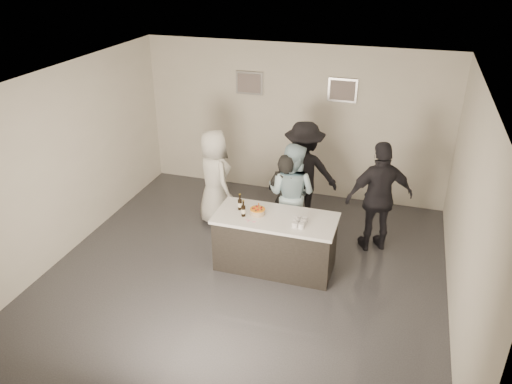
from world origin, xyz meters
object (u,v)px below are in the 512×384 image
at_px(cake, 258,212).
at_px(person_guest_back, 303,173).
at_px(person_guest_right, 379,197).
at_px(beer_bottle_b, 243,208).
at_px(person_guest_left, 214,178).
at_px(person_main_blue, 291,194).
at_px(beer_bottle_a, 240,202).
at_px(person_main_black, 286,200).
at_px(bar_counter, 275,242).

xyz_separation_m(cake, person_guest_back, (0.36, 1.60, 0.01)).
distance_m(person_guest_right, person_guest_back, 1.49).
distance_m(beer_bottle_b, person_guest_left, 1.54).
bearing_deg(cake, person_guest_back, 77.23).
relative_size(person_main_blue, person_guest_right, 0.94).
xyz_separation_m(cake, person_guest_right, (1.74, 1.04, 0.01)).
distance_m(beer_bottle_a, person_main_black, 0.90).
relative_size(cake, beer_bottle_a, 0.90).
height_order(bar_counter, person_guest_left, person_guest_left).
bearing_deg(beer_bottle_b, beer_bottle_a, 122.89).
distance_m(bar_counter, person_guest_left, 1.84).
height_order(beer_bottle_b, person_guest_left, person_guest_left).
distance_m(bar_counter, person_main_black, 0.82).
xyz_separation_m(cake, person_guest_left, (-1.14, 1.08, -0.06)).
bearing_deg(person_main_black, cake, 84.02).
bearing_deg(beer_bottle_a, person_main_black, 49.57).
bearing_deg(beer_bottle_b, person_main_blue, 62.06).
xyz_separation_m(cake, beer_bottle_b, (-0.19, -0.12, 0.09)).
bearing_deg(person_main_black, person_main_blue, -104.27).
bearing_deg(bar_counter, beer_bottle_a, 173.84).
xyz_separation_m(cake, person_main_black, (0.26, 0.72, -0.12)).
bearing_deg(person_guest_right, person_guest_left, -26.31).
relative_size(bar_counter, person_guest_left, 1.06).
bearing_deg(person_guest_left, person_guest_back, -119.11).
bearing_deg(person_guest_right, person_main_black, -13.44).
xyz_separation_m(bar_counter, person_guest_right, (1.45, 1.04, 0.50)).
height_order(person_main_black, person_guest_right, person_guest_right).
bearing_deg(person_main_blue, person_guest_right, -159.32).
relative_size(beer_bottle_b, person_guest_left, 0.15).
xyz_separation_m(person_guest_right, person_guest_back, (-1.38, 0.56, 0.00)).
bearing_deg(person_guest_left, person_main_blue, -147.25).
distance_m(beer_bottle_b, person_guest_right, 2.25).
relative_size(person_main_blue, person_guest_left, 1.01).
height_order(bar_counter, person_main_black, person_main_black).
relative_size(cake, beer_bottle_b, 0.90).
distance_m(beer_bottle_a, person_main_blue, 1.02).
distance_m(person_main_blue, person_guest_right, 1.43).
bearing_deg(person_main_black, person_guest_left, -0.62).
bearing_deg(person_guest_right, person_guest_back, -47.62).
bearing_deg(bar_counter, person_main_blue, 87.44).
xyz_separation_m(person_main_black, person_guest_right, (1.48, 0.31, 0.12)).
xyz_separation_m(beer_bottle_b, person_main_blue, (0.51, 0.97, -0.14)).
height_order(beer_bottle_a, person_main_black, person_main_black).
bearing_deg(person_guest_right, cake, 5.45).
bearing_deg(person_guest_back, person_guest_right, 141.56).
xyz_separation_m(person_main_blue, person_guest_right, (1.41, 0.19, 0.06)).
relative_size(beer_bottle_b, person_main_black, 0.16).
distance_m(beer_bottle_a, person_guest_back, 1.68).
distance_m(cake, person_guest_back, 1.64).
bearing_deg(person_guest_right, beer_bottle_b, 5.67).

